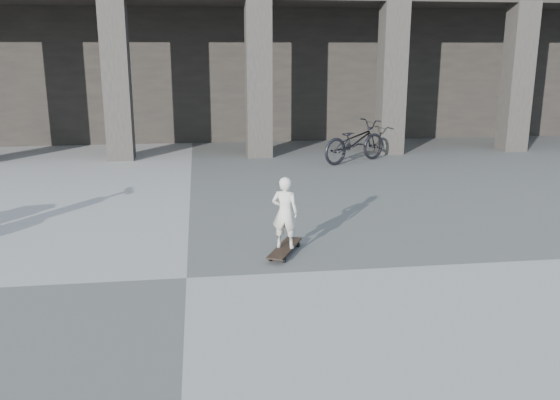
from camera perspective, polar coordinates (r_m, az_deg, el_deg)
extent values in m
plane|color=#4C4C4A|center=(7.56, -8.98, -7.42)|extent=(90.00, 90.00, 0.00)
cube|color=black|center=(21.03, -8.69, 14.82)|extent=(28.00, 6.00, 6.00)
cube|color=#2B2A24|center=(15.68, -15.43, 11.01)|extent=(0.65, 0.65, 4.00)
cube|color=#2B2A24|center=(15.63, -2.08, 11.50)|extent=(0.65, 0.65, 4.00)
cube|color=#2B2A24|center=(16.38, 10.71, 11.40)|extent=(0.65, 0.65, 4.00)
cube|color=#2B2A24|center=(17.82, 21.87, 10.86)|extent=(0.65, 0.65, 4.00)
cube|color=black|center=(8.29, 0.47, -4.63)|extent=(0.62, 0.97, 0.02)
cube|color=#B2B2B7|center=(8.61, 1.14, -4.19)|extent=(0.20, 0.13, 0.03)
cube|color=#B2B2B7|center=(8.00, -0.25, -5.66)|extent=(0.20, 0.13, 0.03)
cylinder|color=black|center=(8.64, 0.50, -4.19)|extent=(0.06, 0.08, 0.07)
cylinder|color=black|center=(8.59, 1.79, -4.31)|extent=(0.06, 0.08, 0.07)
cylinder|color=black|center=(8.03, -0.94, -5.65)|extent=(0.06, 0.08, 0.07)
cylinder|color=black|center=(7.97, 0.44, -5.80)|extent=(0.06, 0.08, 0.07)
imported|color=beige|center=(8.14, 0.48, -1.21)|extent=(0.43, 0.36, 1.01)
imported|color=black|center=(15.01, 7.20, 5.61)|extent=(2.07, 1.59, 1.05)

